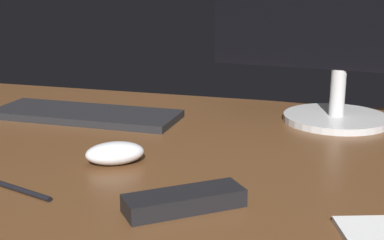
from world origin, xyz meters
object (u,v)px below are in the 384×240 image
at_px(keyboard, 86,114).
at_px(computer_mouse, 115,153).
at_px(pen, 18,189).
at_px(tv_remote, 184,201).

height_order(keyboard, computer_mouse, computer_mouse).
xyz_separation_m(keyboard, pen, (0.10, -0.41, -0.00)).
relative_size(computer_mouse, tv_remote, 0.60).
height_order(computer_mouse, tv_remote, computer_mouse).
xyz_separation_m(tv_remote, pen, (-0.25, -0.01, -0.01)).
bearing_deg(pen, keyboard, 121.15).
bearing_deg(computer_mouse, pen, -152.09).
xyz_separation_m(computer_mouse, pen, (-0.09, -0.15, -0.01)).
distance_m(computer_mouse, pen, 0.17).
distance_m(keyboard, tv_remote, 0.53).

